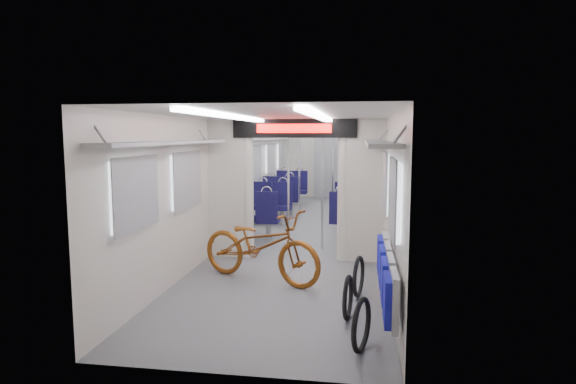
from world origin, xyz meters
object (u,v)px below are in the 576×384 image
object	(u,v)px
seat_bay_far_left	(287,190)
seat_bay_near_left	(265,207)
stanchion_far_right	(333,172)
bike_hoop_a	(361,327)
stanchion_near_right	(322,186)
bike_hoop_b	(348,300)
stanchion_far_left	(299,172)
bicycle	(260,245)
bike_hoop_c	(359,278)
seat_bay_near_right	(354,207)
stanchion_near_left	(288,185)
flip_bench	(386,274)
seat_bay_far_right	(355,190)

from	to	relation	value
seat_bay_far_left	seat_bay_near_left	bearing A→B (deg)	-90.00
seat_bay_far_left	stanchion_far_right	bearing A→B (deg)	-42.40
bike_hoop_a	stanchion_near_right	distance (m)	4.26
bike_hoop_b	bike_hoop_a	bearing A→B (deg)	-79.43
stanchion_far_left	bicycle	bearing A→B (deg)	-89.04
stanchion_near_right	stanchion_far_right	xyz separation A→B (m)	(-0.00, 3.27, 0.00)
bike_hoop_c	seat_bay_near_right	world-z (taller)	seat_bay_near_right
bike_hoop_b	stanchion_near_left	bearing A→B (deg)	109.11
bicycle	flip_bench	xyz separation A→B (m)	(1.66, -1.39, 0.07)
bicycle	seat_bay_far_right	size ratio (longest dim) A/B	1.00
seat_bay_near_right	stanchion_far_right	xyz separation A→B (m)	(-0.54, 1.71, 0.61)
stanchion_near_right	seat_bay_far_left	bearing A→B (deg)	106.57
bike_hoop_a	seat_bay_far_left	bearing A→B (deg)	103.32
bike_hoop_b	stanchion_far_left	bearing A→B (deg)	102.08
flip_bench	stanchion_far_right	bearing A→B (deg)	98.15
bicycle	stanchion_near_right	distance (m)	2.25
flip_bench	stanchion_far_right	size ratio (longest dim) A/B	0.91
seat_bay_near_right	stanchion_near_right	distance (m)	1.76
bicycle	seat_bay_far_right	xyz separation A→B (m)	(1.24, 6.86, 0.02)
bicycle	bike_hoop_b	size ratio (longest dim) A/B	3.83
seat_bay_near_right	stanchion_near_right	xyz separation A→B (m)	(-0.54, -1.56, 0.61)
bike_hoop_c	stanchion_far_right	size ratio (longest dim) A/B	0.23
bike_hoop_a	bike_hoop_b	world-z (taller)	bike_hoop_a
seat_bay_far_left	stanchion_far_left	distance (m)	1.73
flip_bench	bike_hoop_a	distance (m)	0.79
flip_bench	seat_bay_far_left	distance (m)	8.24
seat_bay_near_right	seat_bay_far_right	xyz separation A→B (m)	(0.00, 3.26, -0.01)
bike_hoop_c	stanchion_near_left	bearing A→B (deg)	116.33
bike_hoop_a	stanchion_far_left	size ratio (longest dim) A/B	0.23
stanchion_far_right	bike_hoop_c	bearing A→B (deg)	-83.40
bike_hoop_a	stanchion_near_right	xyz separation A→B (m)	(-0.70, 4.10, 0.91)
stanchion_near_right	flip_bench	bearing A→B (deg)	-74.45
seat_bay_near_right	seat_bay_far_right	size ratio (longest dim) A/B	1.04
bike_hoop_a	seat_bay_near_right	world-z (taller)	seat_bay_near_right
bike_hoop_a	stanchion_far_left	world-z (taller)	stanchion_far_left
flip_bench	stanchion_near_right	distance (m)	3.61
flip_bench	bike_hoop_a	size ratio (longest dim) A/B	3.95
flip_bench	seat_bay_far_right	distance (m)	8.27
bicycle	seat_bay_near_right	world-z (taller)	seat_bay_near_right
bike_hoop_c	seat_bay_near_left	xyz separation A→B (m)	(-2.00, 3.91, 0.30)
stanchion_near_left	stanchion_far_left	world-z (taller)	same
stanchion_far_left	stanchion_far_right	distance (m)	0.84
bike_hoop_c	stanchion_near_left	distance (m)	3.05
bike_hoop_a	bike_hoop_c	distance (m)	1.58
bike_hoop_a	seat_bay_near_right	distance (m)	5.67
flip_bench	seat_bay_far_right	xyz separation A→B (m)	(-0.42, 8.26, -0.05)
stanchion_near_left	seat_bay_far_left	bearing A→B (deg)	99.15
bike_hoop_c	seat_bay_far_left	size ratio (longest dim) A/B	0.25
seat_bay_near_left	seat_bay_near_right	xyz separation A→B (m)	(1.87, 0.17, 0.00)
seat_bay_far_left	stanchion_far_right	distance (m)	1.90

